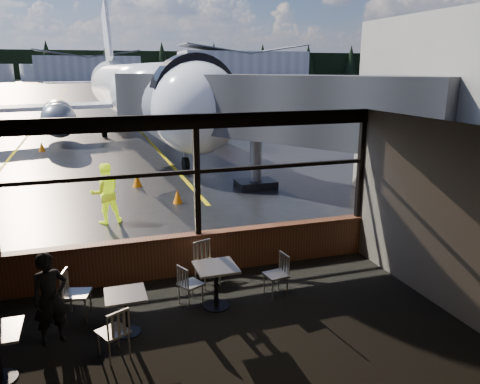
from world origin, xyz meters
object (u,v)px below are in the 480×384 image
airliner (136,54)px  cafe_table_near (216,287)px  jet_bridge (264,132)px  chair_near_e (276,275)px  chair_mid_s (113,332)px  passenger (50,299)px  cafe_table_mid (127,314)px  chair_near_n (207,264)px  cone_nose (137,180)px  cone_wing (42,147)px  chair_near_w (191,285)px  ground_crew (105,193)px  cone_extra (178,196)px  chair_mid_w (77,294)px

airliner → cafe_table_near: (-1.21, -23.85, -4.86)m
jet_bridge → chair_near_e: (-2.39, -7.02, -1.87)m
chair_mid_s → passenger: (-0.92, 0.75, 0.34)m
cafe_table_mid → chair_mid_s: chair_mid_s is taller
chair_near_e → chair_near_n: size_ratio=0.92×
cafe_table_near → cone_nose: size_ratio=1.63×
jet_bridge → chair_near_n: 7.36m
passenger → cone_wing: size_ratio=3.05×
chair_near_e → passenger: 4.15m
chair_near_w → chair_mid_s: chair_mid_s is taller
passenger → chair_near_e: bearing=-17.9°
jet_bridge → ground_crew: 5.69m
cafe_table_near → cone_extra: bearing=85.1°
chair_mid_s → passenger: size_ratio=0.56×
airliner → chair_near_n: size_ratio=36.52×
cone_wing → chair_mid_w: bearing=-83.9°
chair_mid_w → cone_nose: chair_mid_w is taller
chair_mid_s → passenger: bearing=114.2°
chair_mid_w → jet_bridge: bearing=152.8°
cafe_table_mid → chair_mid_w: chair_mid_w is taller
cafe_table_mid → chair_mid_w: size_ratio=0.80×
chair_near_w → cone_extra: (1.06, 7.02, -0.18)m
chair_mid_s → chair_mid_w: chair_mid_w is taller
passenger → cone_extra: 8.35m
jet_bridge → chair_near_w: bearing=-120.7°
cafe_table_near → chair_near_n: bearing=85.7°
cafe_table_near → ground_crew: size_ratio=0.47×
chair_near_e → passenger: passenger is taller
cafe_table_near → chair_near_w: 0.50m
passenger → cone_wing: passenger is taller
chair_near_w → cafe_table_near: bearing=36.7°
cone_nose → chair_near_w: bearing=-90.1°
chair_near_e → chair_near_n: (-1.18, 0.85, 0.04)m
chair_near_w → passenger: bearing=-101.4°
jet_bridge → passenger: bearing=-131.2°
cafe_table_near → ground_crew: (-1.73, 5.89, 0.47)m
cone_extra → chair_mid_w: bearing=-114.3°
chair_near_w → cone_wing: bearing=167.6°
passenger → ground_crew: ground_crew is taller
ground_crew → cone_extra: (2.35, 1.36, -0.66)m
chair_near_n → cone_wing: 19.28m
chair_near_w → passenger: 2.52m
chair_near_e → chair_mid_s: chair_mid_s is taller
chair_near_w → chair_near_n: size_ratio=0.88×
cone_extra → chair_near_n: bearing=-95.0°
chair_near_n → cone_wing: bearing=-94.7°
chair_mid_s → cone_nose: chair_mid_s is taller
passenger → cone_wing: bearing=71.4°
cafe_table_near → cone_nose: cafe_table_near is taller
cafe_table_near → cone_nose: 10.02m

